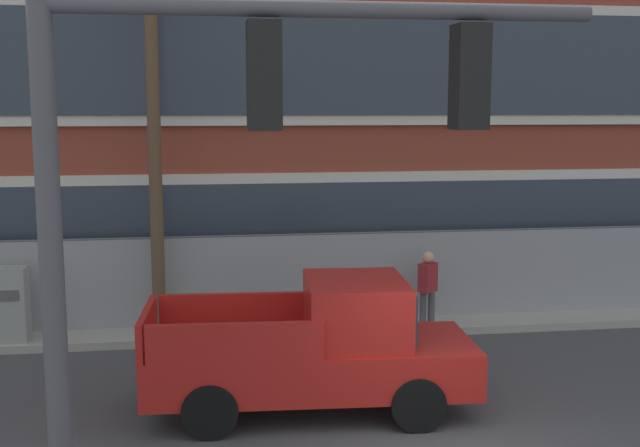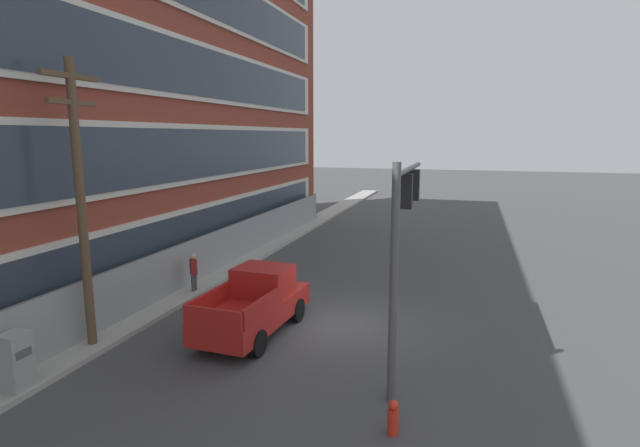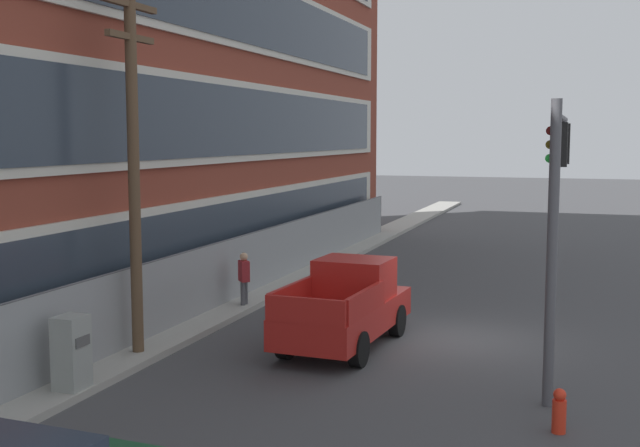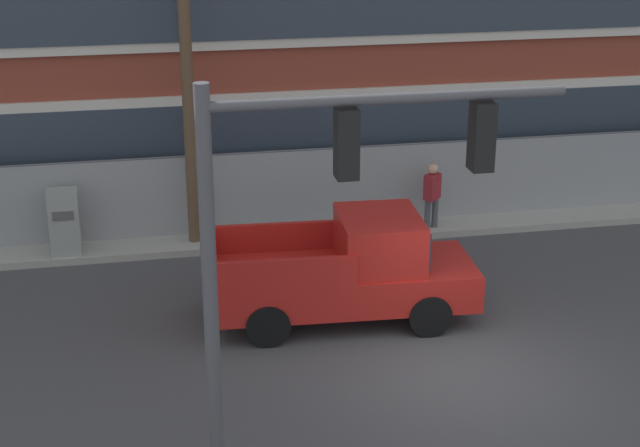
{
  "view_description": "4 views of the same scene",
  "coord_description": "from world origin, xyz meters",
  "views": [
    {
      "loc": [
        -3.13,
        -9.12,
        4.63
      ],
      "look_at": [
        -1.09,
        4.72,
        2.58
      ],
      "focal_mm": 45.0,
      "sensor_mm": 36.0,
      "label": 1
    },
    {
      "loc": [
        -15.54,
        -3.94,
        6.31
      ],
      "look_at": [
        2.44,
        1.52,
        2.98
      ],
      "focal_mm": 28.0,
      "sensor_mm": 36.0,
      "label": 2
    },
    {
      "loc": [
        -19.63,
        -2.98,
        5.06
      ],
      "look_at": [
        2.42,
        4.49,
        2.5
      ],
      "focal_mm": 45.0,
      "sensor_mm": 36.0,
      "label": 3
    },
    {
      "loc": [
        -5.2,
        -13.86,
        8.27
      ],
      "look_at": [
        -1.76,
        3.69,
        1.51
      ],
      "focal_mm": 55.0,
      "sensor_mm": 36.0,
      "label": 4
    }
  ],
  "objects": [
    {
      "name": "utility_pole_near_corner",
      "position": [
        -4.03,
        6.69,
        4.6
      ],
      "size": [
        2.09,
        0.26,
        8.41
      ],
      "color": "brown",
      "rests_on": "ground"
    },
    {
      "name": "electrical_cabinet",
      "position": [
        -6.8,
        6.47,
        0.8
      ],
      "size": [
        0.64,
        0.54,
        1.6
      ],
      "color": "#939993",
      "rests_on": "ground"
    },
    {
      "name": "pickup_truck_red",
      "position": [
        -1.45,
        2.51,
        0.96
      ],
      "size": [
        5.08,
        2.22,
        2.05
      ],
      "color": "#AD1E19",
      "rests_on": "ground"
    },
    {
      "name": "pedestrian_near_cabinet",
      "position": [
        1.41,
        6.48,
        0.97
      ],
      "size": [
        0.46,
        0.44,
        1.69
      ],
      "color": "#4C4C51",
      "rests_on": "ground"
    },
    {
      "name": "traffic_signal_mast",
      "position": [
        -3.03,
        -2.34,
        4.04
      ],
      "size": [
        4.73,
        0.43,
        5.73
      ],
      "color": "#4C4C51",
      "rests_on": "ground"
    },
    {
      "name": "chain_link_fence",
      "position": [
        2.85,
        7.12,
        1.03
      ],
      "size": [
        34.03,
        0.06,
        2.02
      ],
      "color": "gray",
      "rests_on": "ground"
    },
    {
      "name": "sidewalk_building_side",
      "position": [
        0.0,
        6.94,
        0.08
      ],
      "size": [
        80.0,
        1.62,
        0.16
      ],
      "primitive_type": "cube",
      "color": "#9E9B93",
      "rests_on": "ground"
    }
  ]
}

